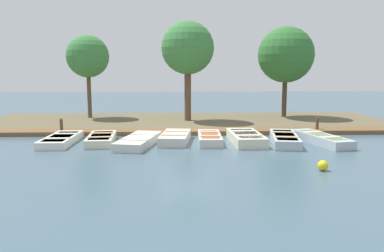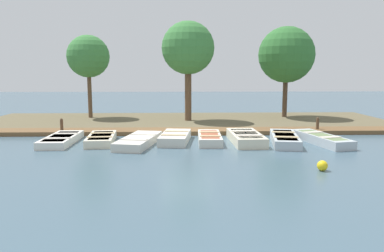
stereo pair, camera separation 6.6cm
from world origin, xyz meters
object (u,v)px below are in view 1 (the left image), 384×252
(rowboat_1, at_px, (101,139))
(rowboat_7, at_px, (321,139))
(park_tree_left, at_px, (188,49))
(rowboat_0, at_px, (61,140))
(park_tree_far_left, at_px, (88,57))
(rowboat_2, at_px, (139,141))
(mooring_post_far, at_px, (317,125))
(rowboat_4, at_px, (210,138))
(buoy, at_px, (323,166))
(park_tree_center, at_px, (286,55))
(rowboat_3, at_px, (175,137))
(rowboat_5, at_px, (246,138))
(rowboat_6, at_px, (285,139))
(mooring_post_near, at_px, (61,126))

(rowboat_1, xyz_separation_m, rowboat_7, (0.35, 9.53, 0.01))
(rowboat_1, relative_size, park_tree_left, 0.47)
(rowboat_0, distance_m, park_tree_left, 9.22)
(rowboat_7, height_order, park_tree_far_left, park_tree_far_left)
(rowboat_2, distance_m, park_tree_left, 8.02)
(mooring_post_far, distance_m, park_tree_far_left, 14.07)
(rowboat_4, xyz_separation_m, mooring_post_far, (-2.30, 5.62, 0.21))
(rowboat_7, height_order, buoy, rowboat_7)
(rowboat_4, bearing_deg, park_tree_center, 146.13)
(rowboat_1, bearing_deg, rowboat_3, 86.79)
(rowboat_5, distance_m, park_tree_center, 9.36)
(rowboat_2, xyz_separation_m, mooring_post_far, (-2.78, 8.66, 0.22))
(rowboat_0, height_order, park_tree_left, park_tree_left)
(rowboat_1, bearing_deg, rowboat_6, 82.57)
(rowboat_5, relative_size, buoy, 9.40)
(buoy, bearing_deg, mooring_post_near, -124.78)
(rowboat_0, relative_size, mooring_post_near, 3.93)
(rowboat_0, bearing_deg, park_tree_left, 136.60)
(rowboat_4, height_order, mooring_post_near, mooring_post_near)
(mooring_post_near, xyz_separation_m, buoy, (7.14, 10.28, -0.24))
(mooring_post_near, height_order, mooring_post_far, same)
(mooring_post_near, distance_m, park_tree_far_left, 6.34)
(rowboat_0, relative_size, park_tree_left, 0.53)
(rowboat_1, relative_size, park_tree_far_left, 0.53)
(mooring_post_far, bearing_deg, rowboat_0, -79.21)
(park_tree_left, bearing_deg, park_tree_center, 103.92)
(mooring_post_near, relative_size, park_tree_far_left, 0.15)
(rowboat_0, xyz_separation_m, rowboat_6, (0.34, 9.66, 0.03))
(rowboat_1, distance_m, buoy, 9.24)
(park_tree_center, bearing_deg, rowboat_5, -26.54)
(rowboat_2, height_order, rowboat_7, rowboat_7)
(buoy, height_order, park_tree_left, park_tree_left)
(mooring_post_near, bearing_deg, rowboat_1, 46.27)
(rowboat_7, distance_m, mooring_post_near, 12.22)
(rowboat_1, distance_m, park_tree_far_left, 8.72)
(park_tree_center, bearing_deg, rowboat_6, -15.43)
(rowboat_1, bearing_deg, buoy, 53.44)
(rowboat_2, relative_size, park_tree_far_left, 0.67)
(mooring_post_far, bearing_deg, rowboat_2, -72.18)
(park_tree_far_left, bearing_deg, rowboat_3, 36.18)
(rowboat_5, bearing_deg, rowboat_3, -95.68)
(rowboat_5, height_order, park_tree_center, park_tree_center)
(rowboat_1, distance_m, rowboat_7, 9.54)
(rowboat_6, height_order, park_tree_far_left, park_tree_far_left)
(rowboat_7, height_order, mooring_post_far, mooring_post_far)
(rowboat_4, xyz_separation_m, park_tree_left, (-5.97, -0.81, 4.19))
(mooring_post_far, bearing_deg, rowboat_3, -72.87)
(rowboat_6, relative_size, mooring_post_far, 4.32)
(rowboat_0, xyz_separation_m, rowboat_4, (0.00, 6.44, 0.02))
(park_tree_center, bearing_deg, rowboat_2, -46.50)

